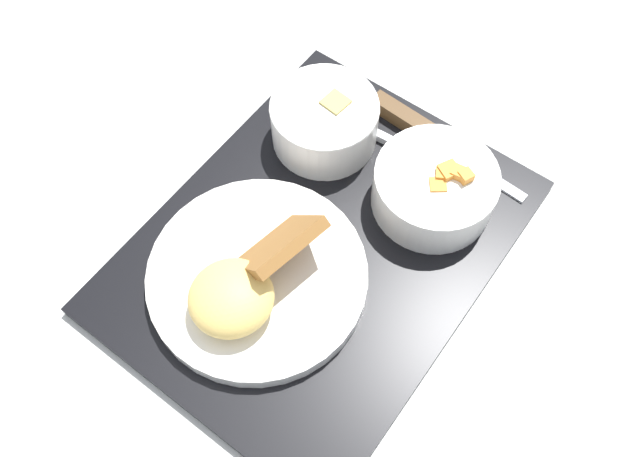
% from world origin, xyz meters
% --- Properties ---
extents(ground_plane, '(4.00, 4.00, 0.00)m').
position_xyz_m(ground_plane, '(0.00, 0.00, 0.00)').
color(ground_plane, silver).
extents(serving_tray, '(0.43, 0.34, 0.01)m').
position_xyz_m(serving_tray, '(0.00, 0.00, 0.01)').
color(serving_tray, black).
rests_on(serving_tray, ground_plane).
extents(bowl_salad, '(0.12, 0.12, 0.06)m').
position_xyz_m(bowl_salad, '(-0.11, 0.06, 0.04)').
color(bowl_salad, white).
rests_on(bowl_salad, serving_tray).
extents(bowl_soup, '(0.11, 0.11, 0.06)m').
position_xyz_m(bowl_soup, '(-0.10, -0.08, 0.04)').
color(bowl_soup, white).
rests_on(bowl_soup, serving_tray).
extents(plate_main, '(0.21, 0.21, 0.08)m').
position_xyz_m(plate_main, '(0.08, -0.02, 0.03)').
color(plate_main, white).
rests_on(plate_main, serving_tray).
extents(knife, '(0.02, 0.20, 0.02)m').
position_xyz_m(knife, '(-0.17, -0.01, 0.02)').
color(knife, silver).
rests_on(knife, serving_tray).
extents(spoon, '(0.04, 0.16, 0.01)m').
position_xyz_m(spoon, '(-0.15, 0.02, 0.02)').
color(spoon, silver).
rests_on(spoon, serving_tray).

